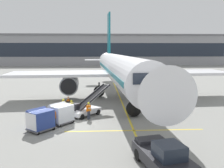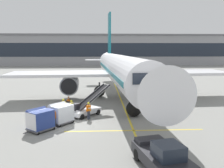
% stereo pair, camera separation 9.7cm
% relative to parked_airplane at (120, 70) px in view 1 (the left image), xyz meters
% --- Properties ---
extents(ground_plane, '(600.00, 600.00, 0.00)m').
position_rel_parked_airplane_xyz_m(ground_plane, '(-5.68, -12.83, -4.00)').
color(ground_plane, gray).
extents(parked_airplane, '(31.34, 41.44, 14.21)m').
position_rel_parked_airplane_xyz_m(parked_airplane, '(0.00, 0.00, 0.00)').
color(parked_airplane, white).
rests_on(parked_airplane, ground).
extents(belt_loader, '(4.45, 4.79, 3.03)m').
position_rel_parked_airplane_xyz_m(belt_loader, '(-4.33, -9.30, -3.13)').
color(belt_loader, silver).
rests_on(belt_loader, ground).
extents(baggage_cart_lead, '(2.51, 2.60, 1.91)m').
position_rel_parked_airplane_xyz_m(baggage_cart_lead, '(-6.58, -12.08, -3.00)').
color(baggage_cart_lead, '#515156').
rests_on(baggage_cart_lead, ground).
extents(baggage_cart_second, '(2.51, 2.60, 1.91)m').
position_rel_parked_airplane_xyz_m(baggage_cart_second, '(-8.03, -13.98, -3.00)').
color(baggage_cart_second, '#515156').
rests_on(baggage_cart_second, ground).
extents(pushback_tug, '(3.03, 4.76, 1.83)m').
position_rel_parked_airplane_xyz_m(pushback_tug, '(0.69, -21.20, -3.17)').
color(pushback_tug, '#232328').
rests_on(pushback_tug, ground).
extents(ground_crew_by_loader, '(0.57, 0.28, 1.74)m').
position_rel_parked_airplane_xyz_m(ground_crew_by_loader, '(-6.78, -9.05, -3.00)').
color(ground_crew_by_loader, black).
rests_on(ground_crew_by_loader, ground).
extents(ground_crew_by_carts, '(0.40, 0.50, 1.74)m').
position_rel_parked_airplane_xyz_m(ground_crew_by_carts, '(-5.84, -9.75, -3.00)').
color(ground_crew_by_carts, '#514C42').
rests_on(ground_crew_by_carts, ground).
extents(ground_crew_marshaller, '(0.28, 0.57, 1.74)m').
position_rel_parked_airplane_xyz_m(ground_crew_marshaller, '(-6.86, -12.93, -3.00)').
color(ground_crew_marshaller, '#514C42').
rests_on(ground_crew_marshaller, ground).
extents(ground_crew_wingwalker, '(0.45, 0.43, 1.74)m').
position_rel_parked_airplane_xyz_m(ground_crew_wingwalker, '(-4.04, -10.78, -3.00)').
color(ground_crew_wingwalker, '#333847').
rests_on(ground_crew_wingwalker, ground).
extents(safety_cone_engine_keepout, '(0.66, 0.66, 0.75)m').
position_rel_parked_airplane_xyz_m(safety_cone_engine_keepout, '(-7.16, -2.28, -3.64)').
color(safety_cone_engine_keepout, black).
rests_on(safety_cone_engine_keepout, ground).
extents(apron_guidance_line_lead_in, '(0.20, 110.00, 0.01)m').
position_rel_parked_airplane_xyz_m(apron_guidance_line_lead_in, '(-0.03, -0.70, -4.00)').
color(apron_guidance_line_lead_in, yellow).
rests_on(apron_guidance_line_lead_in, ground).
extents(apron_guidance_line_stop_bar, '(12.00, 0.20, 0.01)m').
position_rel_parked_airplane_xyz_m(apron_guidance_line_stop_bar, '(0.04, -14.37, -4.00)').
color(apron_guidance_line_stop_bar, yellow).
rests_on(apron_guidance_line_stop_bar, ground).
extents(terminal_building, '(145.22, 15.57, 13.30)m').
position_rel_parked_airplane_xyz_m(terminal_building, '(-19.67, 75.61, 2.60)').
color(terminal_building, '#939399').
rests_on(terminal_building, ground).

